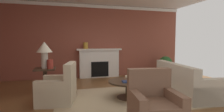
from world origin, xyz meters
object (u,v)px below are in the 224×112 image
at_px(coffee_table, 128,85).
at_px(fireplace, 99,64).
at_px(armchair_near_window, 59,90).
at_px(side_table, 45,79).
at_px(table_lamp, 44,50).
at_px(armchair_facing_fireplace, 154,108).
at_px(sofa, 185,83).
at_px(potted_plant, 165,64).
at_px(vase_on_side_table, 50,64).
at_px(vase_mantel_left, 86,46).

bearing_deg(coffee_table, fireplace, 93.78).
relative_size(armchair_near_window, side_table, 1.36).
bearing_deg(table_lamp, armchair_facing_fireplace, -51.97).
bearing_deg(coffee_table, sofa, -1.86).
bearing_deg(fireplace, armchair_near_window, -119.13).
distance_m(coffee_table, potted_plant, 3.53).
xyz_separation_m(armchair_facing_fireplace, vase_on_side_table, (-1.86, 2.45, 0.52)).
distance_m(armchair_facing_fireplace, table_lamp, 3.39).
distance_m(armchair_facing_fireplace, vase_mantel_left, 4.42).
distance_m(armchair_near_window, side_table, 1.05).
relative_size(coffee_table, table_lamp, 1.33).
bearing_deg(fireplace, side_table, -137.56).
bearing_deg(sofa, side_table, 163.18).
xyz_separation_m(sofa, vase_mantel_left, (-2.39, 2.82, 1.00)).
distance_m(table_lamp, vase_mantel_left, 2.16).
relative_size(sofa, side_table, 3.15).
xyz_separation_m(fireplace, vase_mantel_left, (-0.55, -0.05, 0.74)).
xyz_separation_m(coffee_table, vase_on_side_table, (-1.94, 0.96, 0.49)).
relative_size(fireplace, vase_on_side_table, 7.06).
bearing_deg(potted_plant, vase_mantel_left, 173.51).
relative_size(fireplace, table_lamp, 2.40).
relative_size(sofa, vase_mantel_left, 8.79).
bearing_deg(vase_on_side_table, table_lamp, 141.34).
height_order(sofa, potted_plant, sofa).
bearing_deg(potted_plant, fireplace, 171.25).
distance_m(armchair_facing_fireplace, vase_on_side_table, 3.12).
relative_size(sofa, coffee_table, 2.21).
distance_m(coffee_table, vase_on_side_table, 2.22).
bearing_deg(armchair_near_window, coffee_table, -3.80).
xyz_separation_m(armchair_near_window, table_lamp, (-0.39, 0.97, 0.92)).
relative_size(fireplace, sofa, 0.82).
bearing_deg(armchair_facing_fireplace, potted_plant, 55.47).
distance_m(fireplace, vase_mantel_left, 0.92).
xyz_separation_m(armchair_facing_fireplace, side_table, (-2.01, 2.57, 0.09)).
xyz_separation_m(side_table, vase_mantel_left, (1.35, 1.69, 0.89)).
relative_size(sofa, armchair_facing_fireplace, 2.32).
bearing_deg(table_lamp, vase_on_side_table, -38.66).
distance_m(side_table, vase_mantel_left, 2.34).
xyz_separation_m(sofa, coffee_table, (-1.66, 0.05, 0.04)).
bearing_deg(vase_on_side_table, coffee_table, -26.31).
distance_m(sofa, potted_plant, 2.62).
bearing_deg(fireplace, table_lamp, -137.56).
xyz_separation_m(coffee_table, side_table, (-2.09, 1.08, 0.06)).
bearing_deg(vase_on_side_table, vase_mantel_left, 56.42).
xyz_separation_m(armchair_facing_fireplace, coffee_table, (0.08, 1.49, 0.03)).
relative_size(armchair_near_window, potted_plant, 1.14).
distance_m(coffee_table, vase_mantel_left, 3.02).
bearing_deg(side_table, armchair_facing_fireplace, -51.97).
bearing_deg(side_table, vase_on_side_table, -38.66).
bearing_deg(table_lamp, armchair_near_window, -67.77).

